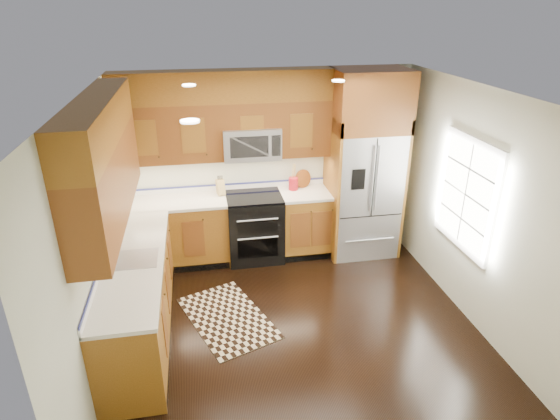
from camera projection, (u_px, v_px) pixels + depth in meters
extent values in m
plane|color=black|center=(296.00, 326.00, 5.32)|extent=(4.00, 4.00, 0.00)
cube|color=beige|center=(268.00, 163.00, 6.58)|extent=(4.00, 0.02, 2.60)
cube|color=beige|center=(94.00, 240.00, 4.46)|extent=(0.02, 4.00, 2.60)
cube|color=beige|center=(477.00, 209.00, 5.11)|extent=(0.02, 4.00, 2.60)
cube|color=white|center=(467.00, 194.00, 5.25)|extent=(0.04, 1.10, 1.30)
cube|color=white|center=(466.00, 194.00, 5.25)|extent=(0.02, 0.95, 1.15)
cube|color=#92581C|center=(178.00, 234.00, 6.44)|extent=(1.37, 0.60, 0.90)
cube|color=#92581C|center=(305.00, 223.00, 6.74)|extent=(0.72, 0.60, 0.90)
cube|color=#92581C|center=(139.00, 299.00, 5.03)|extent=(0.60, 2.40, 0.90)
cube|color=silver|center=(230.00, 199.00, 6.37)|extent=(2.85, 0.62, 0.04)
cube|color=silver|center=(133.00, 261.00, 4.84)|extent=(0.62, 2.40, 0.04)
cube|color=brown|center=(226.00, 131.00, 6.12)|extent=(2.85, 0.33, 0.75)
cube|color=brown|center=(107.00, 180.00, 4.45)|extent=(0.33, 2.40, 0.75)
cube|color=#92581C|center=(224.00, 86.00, 5.89)|extent=(2.85, 0.33, 0.40)
cube|color=#92581C|center=(97.00, 120.00, 4.21)|extent=(0.33, 2.40, 0.40)
cube|color=black|center=(255.00, 228.00, 6.59)|extent=(0.76, 0.64, 0.92)
cube|color=black|center=(254.00, 197.00, 6.39)|extent=(0.76, 0.60, 0.02)
cube|color=black|center=(257.00, 227.00, 6.24)|extent=(0.55, 0.01, 0.18)
cube|color=black|center=(258.00, 248.00, 6.37)|extent=(0.55, 0.01, 0.28)
cylinder|color=#B2B2B7|center=(258.00, 220.00, 6.17)|extent=(0.55, 0.02, 0.02)
cylinder|color=#B2B2B7|center=(258.00, 238.00, 6.28)|extent=(0.55, 0.02, 0.02)
cube|color=#B2B2B7|center=(251.00, 143.00, 6.21)|extent=(0.76, 0.40, 0.42)
cube|color=black|center=(249.00, 147.00, 6.03)|extent=(0.50, 0.01, 0.28)
cube|color=#B2B2B7|center=(363.00, 193.00, 6.63)|extent=(0.90, 0.74, 1.80)
cube|color=black|center=(374.00, 178.00, 6.15)|extent=(0.01, 0.01, 1.08)
cube|color=black|center=(358.00, 179.00, 6.11)|extent=(0.18, 0.01, 0.28)
cube|color=#92581C|center=(331.00, 188.00, 6.51)|extent=(0.04, 0.74, 2.00)
cube|color=#92581C|center=(395.00, 184.00, 6.66)|extent=(0.04, 0.74, 2.00)
cube|color=brown|center=(370.00, 100.00, 6.09)|extent=(0.98, 0.74, 0.80)
cube|color=#B2B2B7|center=(133.00, 259.00, 4.83)|extent=(0.50, 0.42, 0.02)
cylinder|color=#B2B2B7|center=(114.00, 239.00, 4.94)|extent=(0.02, 0.02, 0.28)
torus|color=#B2B2B7|center=(111.00, 231.00, 4.81)|extent=(0.18, 0.02, 0.18)
cube|color=black|center=(228.00, 317.00, 5.46)|extent=(1.19, 1.49, 0.01)
cube|color=tan|center=(220.00, 187.00, 6.42)|extent=(0.12, 0.15, 0.21)
cylinder|color=#A3141F|center=(293.00, 184.00, 6.59)|extent=(0.15, 0.15, 0.18)
cylinder|color=brown|center=(303.00, 186.00, 6.71)|extent=(0.35, 0.35, 0.02)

